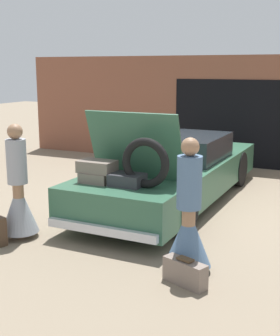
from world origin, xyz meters
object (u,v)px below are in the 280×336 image
at_px(car, 174,171).
at_px(person_right, 188,225).
at_px(suitcase_beside_right_person, 185,272).
at_px(person_left, 19,197).

xyz_separation_m(car, person_right, (1.34, -2.88, 0.03)).
bearing_deg(person_right, suitcase_beside_right_person, -168.90).
bearing_deg(suitcase_beside_right_person, person_left, 171.48).
xyz_separation_m(car, suitcase_beside_right_person, (1.44, -3.24, -0.42)).
distance_m(car, person_left, 3.13).
height_order(person_left, person_right, person_left).
xyz_separation_m(person_right, suitcase_beside_right_person, (0.10, -0.36, -0.45)).
height_order(person_right, suitcase_beside_right_person, person_right).
bearing_deg(suitcase_beside_right_person, car, 114.01).
bearing_deg(car, person_left, -115.42).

